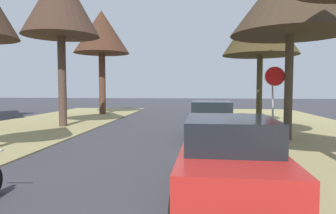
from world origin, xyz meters
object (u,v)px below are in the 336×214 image
stop_sign_far (274,87)px  street_tree_right_far (261,27)px  street_tree_left_far (102,33)px  parked_sedan_red (229,160)px  street_tree_left_mid_b (60,2)px  parked_sedan_green (211,121)px

stop_sign_far → street_tree_right_far: street_tree_right_far is taller
street_tree_right_far → street_tree_left_far: size_ratio=0.88×
street_tree_left_far → stop_sign_far: bearing=-44.8°
stop_sign_far → street_tree_left_far: 15.56m
street_tree_right_far → parked_sedan_red: 13.17m
stop_sign_far → parked_sedan_red: stop_sign_far is taller
street_tree_left_mid_b → parked_sedan_red: street_tree_left_mid_b is taller
stop_sign_far → street_tree_left_far: bearing=135.2°
street_tree_right_far → street_tree_left_mid_b: bearing=-168.4°
parked_sedan_red → parked_sedan_green: (-0.03, 6.83, 0.00)m
parked_sedan_red → parked_sedan_green: bearing=90.2°
street_tree_left_far → parked_sedan_green: size_ratio=1.83×
parked_sedan_green → street_tree_left_far: bearing=128.0°
street_tree_left_far → parked_sedan_green: (8.10, -10.38, -5.70)m
street_tree_left_far → street_tree_right_far: bearing=-25.7°
street_tree_left_mid_b → parked_sedan_red: size_ratio=1.92×
street_tree_right_far → stop_sign_far: bearing=-95.1°
street_tree_right_far → parked_sedan_green: 7.62m
parked_sedan_green → stop_sign_far: bearing=-4.0°
stop_sign_far → street_tree_left_mid_b: street_tree_left_mid_b is taller
stop_sign_far → street_tree_left_far: street_tree_left_far is taller
street_tree_right_far → street_tree_left_mid_b: 11.13m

